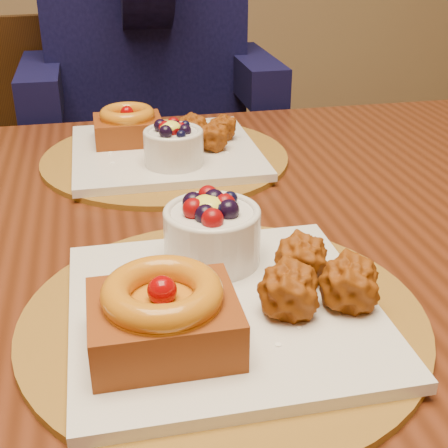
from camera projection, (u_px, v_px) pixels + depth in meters
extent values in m
cube|color=#3A180A|center=(188.00, 235.00, 0.79)|extent=(1.60, 0.90, 0.04)
cylinder|color=brown|center=(224.00, 318.00, 0.58)|extent=(0.38, 0.38, 0.01)
cube|color=silver|center=(224.00, 309.00, 0.58)|extent=(0.28, 0.28, 0.01)
cube|color=#4D1E07|center=(164.00, 323.00, 0.51)|extent=(0.12, 0.10, 0.04)
torus|color=#B3560B|center=(162.00, 293.00, 0.50)|extent=(0.10, 0.10, 0.02)
sphere|color=#7C0203|center=(162.00, 290.00, 0.50)|extent=(0.02, 0.02, 0.02)
sphere|color=#92410A|center=(301.00, 260.00, 0.61)|extent=(0.05, 0.05, 0.05)
sphere|color=#92410A|center=(289.00, 292.00, 0.55)|extent=(0.05, 0.05, 0.05)
sphere|color=#92410A|center=(349.00, 285.00, 0.57)|extent=(0.05, 0.05, 0.05)
cylinder|color=silver|center=(212.00, 237.00, 0.64)|extent=(0.10, 0.10, 0.06)
torus|color=silver|center=(212.00, 212.00, 0.63)|extent=(0.10, 0.10, 0.01)
ellipsoid|color=#F0ED3E|center=(208.00, 205.00, 0.62)|extent=(0.04, 0.04, 0.02)
cylinder|color=brown|center=(165.00, 157.00, 0.97)|extent=(0.38, 0.38, 0.01)
cube|color=silver|center=(165.00, 151.00, 0.96)|extent=(0.28, 0.28, 0.01)
cube|color=#4D1E07|center=(128.00, 130.00, 0.98)|extent=(0.10, 0.09, 0.04)
torus|color=#B3560B|center=(127.00, 114.00, 0.97)|extent=(0.09, 0.09, 0.02)
sphere|color=#7C0203|center=(127.00, 113.00, 0.97)|extent=(0.02, 0.02, 0.02)
sphere|color=#92410A|center=(213.00, 138.00, 0.95)|extent=(0.04, 0.04, 0.04)
sphere|color=#92410A|center=(192.00, 130.00, 0.98)|extent=(0.04, 0.04, 0.04)
sphere|color=#92410A|center=(223.00, 128.00, 0.99)|extent=(0.04, 0.04, 0.04)
cylinder|color=silver|center=(174.00, 148.00, 0.89)|extent=(0.09, 0.09, 0.05)
torus|color=silver|center=(173.00, 132.00, 0.88)|extent=(0.09, 0.09, 0.01)
ellipsoid|color=#F0ED3E|center=(170.00, 127.00, 0.88)|extent=(0.03, 0.03, 0.02)
cube|color=black|center=(101.00, 230.00, 1.44)|extent=(0.48, 0.48, 0.04)
cylinder|color=black|center=(35.00, 377.00, 1.33)|extent=(0.04, 0.04, 0.42)
cylinder|color=black|center=(203.00, 344.00, 1.43)|extent=(0.04, 0.04, 0.42)
cylinder|color=black|center=(28.00, 287.00, 1.65)|extent=(0.04, 0.04, 0.42)
cylinder|color=black|center=(167.00, 266.00, 1.75)|extent=(0.04, 0.04, 0.42)
cube|color=black|center=(82.00, 111.00, 1.51)|extent=(0.43, 0.07, 0.45)
cube|color=black|center=(145.00, 58.00, 1.41)|extent=(0.42, 0.22, 0.61)
cube|color=black|center=(42.00, 85.00, 1.27)|extent=(0.08, 0.30, 0.08)
cube|color=black|center=(253.00, 74.00, 1.35)|extent=(0.08, 0.30, 0.08)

